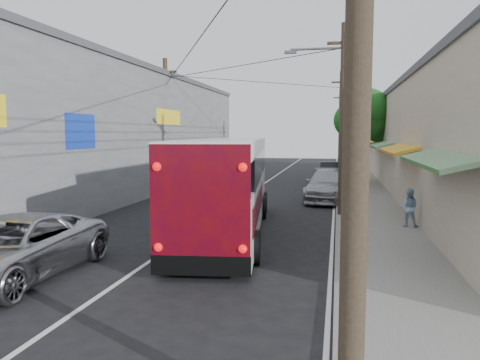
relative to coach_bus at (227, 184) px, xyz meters
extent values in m
plane|color=black|center=(-1.19, -9.10, -1.72)|extent=(120.00, 120.00, 0.00)
cube|color=slate|center=(5.31, 10.90, -1.66)|extent=(3.00, 80.00, 0.12)
cube|color=#BEAC97|center=(9.81, 12.90, 1.28)|extent=(6.00, 40.00, 6.00)
cube|color=#4C4C51|center=(9.81, 12.90, 4.38)|extent=(6.20, 40.00, 0.30)
cube|color=#176818|center=(6.51, -3.10, 1.18)|extent=(1.39, 6.00, 0.46)
cube|color=orange|center=(6.51, 4.90, 1.18)|extent=(1.39, 6.00, 0.46)
cube|color=#176818|center=(6.51, 12.90, 1.18)|extent=(1.39, 6.00, 0.46)
cube|color=orange|center=(6.51, 20.90, 1.18)|extent=(1.39, 6.00, 0.46)
cube|color=#176818|center=(6.51, 28.90, 1.18)|extent=(1.39, 6.00, 0.46)
cube|color=gray|center=(-9.69, 8.90, 1.78)|extent=(7.00, 36.00, 7.00)
cube|color=#4C4C51|center=(-9.69, 8.90, 5.38)|extent=(7.20, 36.00, 0.30)
cube|color=#1433A5|center=(-6.24, 0.90, 1.88)|extent=(0.12, 2.20, 1.40)
cube|color=yellow|center=(-6.24, 10.90, 2.78)|extent=(0.12, 4.00, 0.90)
cylinder|color=#473828|center=(4.01, -11.10, 2.28)|extent=(0.28, 0.28, 8.00)
cylinder|color=#473828|center=(4.01, 3.90, 2.28)|extent=(0.28, 0.28, 8.00)
cube|color=#473828|center=(4.01, 3.90, 5.48)|extent=(1.40, 0.12, 0.12)
cylinder|color=#473828|center=(4.01, 18.90, 2.28)|extent=(0.28, 0.28, 8.00)
cube|color=#473828|center=(4.01, 18.90, 5.48)|extent=(1.40, 0.12, 0.12)
cylinder|color=#473828|center=(4.01, 33.90, 2.28)|extent=(0.28, 0.28, 8.00)
cube|color=#473828|center=(4.01, 33.90, 5.48)|extent=(1.40, 0.12, 0.12)
cylinder|color=#473828|center=(-6.39, 10.90, 2.28)|extent=(0.28, 0.28, 8.00)
cube|color=#473828|center=(-6.39, 10.90, 5.48)|extent=(1.40, 0.12, 0.12)
cylinder|color=#59595E|center=(2.91, 3.90, 5.28)|extent=(2.20, 0.10, 0.10)
cube|color=#59595E|center=(1.81, 3.90, 5.18)|extent=(0.50, 0.18, 0.12)
cylinder|color=#3F2B19|center=(5.61, 16.90, 0.28)|extent=(0.44, 0.44, 4.00)
sphere|color=#165518|center=(5.61, 16.90, 3.08)|extent=(3.60, 3.60, 3.60)
sphere|color=#165518|center=(6.61, 17.50, 2.48)|extent=(2.60, 2.60, 2.60)
sphere|color=#165518|center=(4.71, 16.50, 2.68)|extent=(2.40, 2.40, 2.40)
sphere|color=#165518|center=(6.01, 15.90, 3.48)|extent=(2.20, 2.20, 2.20)
sphere|color=#165518|center=(5.31, 17.80, 3.28)|extent=(2.00, 2.00, 2.00)
cube|color=white|center=(0.01, -0.10, -0.63)|extent=(3.78, 11.60, 1.80)
cube|color=black|center=(-0.05, 0.38, 0.70)|extent=(3.56, 9.71, 0.95)
cube|color=white|center=(0.01, -0.10, 1.36)|extent=(3.78, 11.60, 0.47)
cube|color=maroon|center=(0.73, -5.76, 0.18)|extent=(2.34, 0.37, 2.75)
cube|color=black|center=(0.73, -5.76, -1.29)|extent=(2.37, 0.39, 0.47)
sphere|color=red|center=(-0.26, -5.92, -0.87)|extent=(0.21, 0.21, 0.21)
sphere|color=red|center=(1.72, -5.67, -0.87)|extent=(0.21, 0.21, 0.21)
sphere|color=red|center=(-0.26, -5.92, 1.03)|extent=(0.21, 0.21, 0.21)
sphere|color=red|center=(1.72, -5.67, 1.03)|extent=(0.21, 0.21, 0.21)
cylinder|color=black|center=(-0.67, -4.20, -1.25)|extent=(0.40, 0.98, 0.95)
cylinder|color=black|center=(1.69, -3.90, -1.25)|extent=(0.40, 0.98, 0.95)
cylinder|color=black|center=(-1.52, 2.58, -1.25)|extent=(0.40, 0.98, 0.95)
cylinder|color=black|center=(0.83, 2.88, -1.25)|extent=(0.40, 0.98, 0.95)
cylinder|color=black|center=(-1.70, 3.99, -1.25)|extent=(0.40, 0.98, 0.95)
cylinder|color=black|center=(0.65, 4.29, -1.25)|extent=(0.40, 0.98, 0.95)
imported|color=#B7B8BF|center=(-3.80, -6.36, -0.96)|extent=(2.55, 5.47, 1.52)
imported|color=#989AA0|center=(3.40, 8.72, -0.92)|extent=(2.48, 5.63, 1.61)
imported|color=#26262B|center=(3.41, 10.90, -0.99)|extent=(1.86, 4.35, 1.46)
imported|color=black|center=(3.41, 18.07, -0.99)|extent=(1.61, 4.45, 1.46)
imported|color=pink|center=(4.77, 6.68, -0.81)|extent=(0.61, 0.43, 1.57)
imported|color=#91AED3|center=(6.41, 1.69, -0.89)|extent=(0.77, 0.65, 1.41)
camera|label=1|loc=(3.83, -16.06, 1.80)|focal=35.00mm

